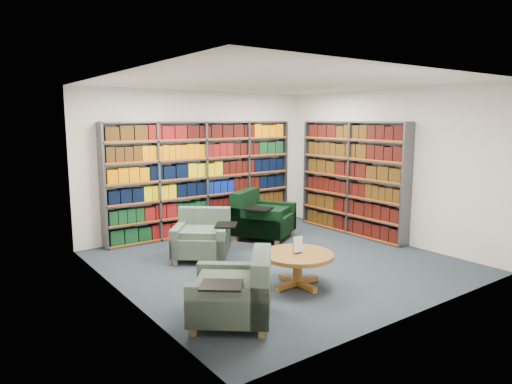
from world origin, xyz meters
TOP-DOWN VIEW (x-y plane):
  - room_shell at (0.00, 0.00)m, footprint 5.02×5.02m
  - bookshelf_back at (0.00, 2.34)m, footprint 4.00×0.28m
  - bookshelf_right at (2.34, 0.60)m, footprint 0.28×2.50m
  - chair_teal_left at (-0.84, 0.94)m, footprint 1.21×1.21m
  - chair_green_right at (0.65, 1.40)m, footprint 1.37×1.37m
  - chair_teal_front at (-1.74, -1.46)m, footprint 1.23×1.23m
  - coffee_table at (-0.46, -1.00)m, footprint 0.97×0.97m

SIDE VIEW (x-z plane):
  - chair_teal_left at x=-0.84m, z-range -0.08..0.71m
  - chair_teal_front at x=-1.74m, z-range -0.08..0.72m
  - chair_green_right at x=0.65m, z-range -0.09..0.82m
  - coffee_table at x=-0.46m, z-range 0.02..0.71m
  - bookshelf_back at x=0.00m, z-range 0.00..2.20m
  - bookshelf_right at x=2.34m, z-range 0.00..2.20m
  - room_shell at x=0.00m, z-range -0.01..2.81m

